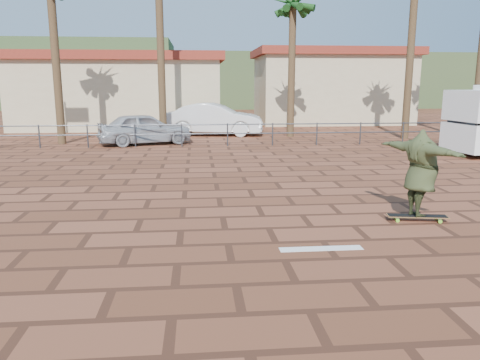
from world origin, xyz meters
name	(u,v)px	position (x,y,z in m)	size (l,w,h in m)	color
ground	(269,228)	(0.00, 0.00, 0.00)	(120.00, 120.00, 0.00)	brown
paint_stripe	(321,249)	(0.70, -1.20, 0.00)	(1.40, 0.22, 0.01)	white
guardrail	(228,131)	(0.00, 12.00, 0.68)	(24.06, 0.06, 1.00)	#47494F
palm_center	(293,8)	(3.50, 15.50, 6.36)	(2.40, 2.40, 7.75)	brown
building_west	(122,90)	(-6.00, 22.00, 2.28)	(12.60, 7.60, 4.50)	beige
building_east	(331,86)	(8.00, 24.00, 2.54)	(10.60, 6.60, 5.00)	beige
hill_front	(207,81)	(0.00, 50.00, 3.00)	(70.00, 18.00, 6.00)	#384C28
hill_back	(37,73)	(-22.00, 56.00, 4.00)	(35.00, 14.00, 8.00)	#384C28
longboard	(417,216)	(3.04, 0.20, 0.10)	(1.21, 0.47, 0.12)	olive
skateboarder	(421,173)	(3.04, 0.20, 0.98)	(2.12, 0.58, 1.73)	#384022
car_silver	(145,129)	(-3.69, 13.00, 0.71)	(1.67, 4.15, 1.42)	#A7A9AE
car_white	(214,119)	(-0.41, 16.50, 0.84)	(1.79, 5.12, 1.69)	white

